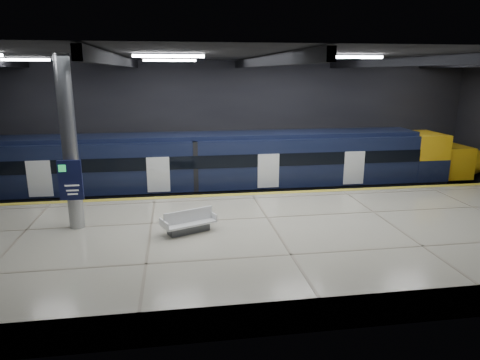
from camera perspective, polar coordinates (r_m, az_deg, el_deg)
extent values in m
plane|color=black|center=(20.24, 2.97, -7.00)|extent=(30.00, 30.00, 0.00)
cube|color=black|center=(26.95, -0.36, 7.15)|extent=(30.00, 0.10, 8.00)
cube|color=black|center=(11.64, 11.17, -2.63)|extent=(30.00, 0.10, 8.00)
cube|color=black|center=(18.88, 3.30, 16.27)|extent=(30.00, 16.00, 0.10)
cube|color=black|center=(18.59, -15.80, 15.04)|extent=(0.25, 16.00, 0.40)
cube|color=black|center=(18.87, 3.28, 15.51)|extent=(0.25, 16.00, 0.40)
cube|color=black|center=(20.95, 20.12, 14.57)|extent=(0.25, 16.00, 0.40)
cube|color=white|center=(16.47, -9.48, 15.99)|extent=(2.60, 0.18, 0.10)
cube|color=white|center=(17.85, 14.52, 15.59)|extent=(2.60, 0.18, 0.10)
cube|color=white|center=(23.57, -27.16, 14.08)|extent=(2.60, 0.18, 0.10)
cube|color=white|center=(22.47, -9.35, 15.47)|extent=(2.60, 0.18, 0.10)
cube|color=white|center=(23.50, 8.64, 15.44)|extent=(2.60, 0.18, 0.10)
cube|color=white|center=(26.41, 23.78, 14.28)|extent=(2.60, 0.18, 0.10)
cube|color=beige|center=(17.77, 4.63, -8.22)|extent=(30.00, 11.00, 1.10)
cube|color=gold|center=(22.44, 1.60, -1.85)|extent=(30.00, 0.40, 0.01)
cube|color=gray|center=(24.65, 0.74, -2.85)|extent=(30.00, 0.08, 0.16)
cube|color=gray|center=(26.01, 0.22, -1.93)|extent=(30.00, 0.08, 0.16)
cube|color=black|center=(24.99, -3.69, -1.52)|extent=(24.00, 2.58, 0.80)
cube|color=black|center=(24.56, -3.75, 2.46)|extent=(24.00, 2.80, 2.75)
cube|color=black|center=(24.30, -3.81, 5.92)|extent=(24.00, 2.30, 0.24)
cube|color=black|center=(23.13, -3.46, 2.43)|extent=(24.00, 0.04, 0.70)
cube|color=white|center=(23.71, 3.80, 1.23)|extent=(1.20, 0.05, 1.90)
cube|color=yellow|center=(28.73, 23.07, 3.07)|extent=(2.00, 2.80, 2.75)
ellipsoid|color=yellow|center=(30.26, 27.19, 2.23)|extent=(3.60, 2.52, 1.90)
cube|color=black|center=(28.86, 23.61, 3.42)|extent=(1.60, 2.38, 0.80)
cube|color=#595B60|center=(17.28, -6.85, -6.44)|extent=(1.72, 1.11, 0.31)
cube|color=white|center=(17.20, -6.87, -5.70)|extent=(2.24, 1.60, 0.08)
cube|color=white|center=(17.10, -6.90, -4.79)|extent=(1.94, 0.87, 0.52)
cube|color=white|center=(16.78, -10.10, -5.88)|extent=(0.39, 0.83, 0.31)
cube|color=white|center=(17.58, -3.82, -4.75)|extent=(0.39, 0.83, 0.31)
imported|color=#99999E|center=(18.27, -5.02, -4.52)|extent=(0.79, 1.48, 0.74)
cube|color=black|center=(18.30, -6.89, -5.17)|extent=(0.33, 0.23, 0.35)
cylinder|color=#9EA0A5|center=(18.16, -21.78, 4.43)|extent=(0.60, 0.60, 6.90)
cube|color=#0F1439|center=(18.01, -21.67, -0.02)|extent=(0.90, 0.12, 1.60)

